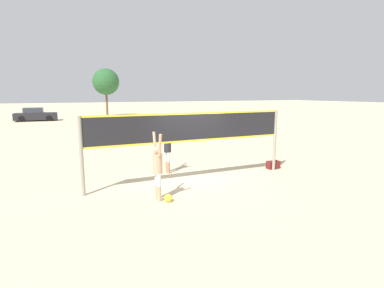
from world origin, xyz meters
TOP-DOWN VIEW (x-y plane):
  - ground_plane at (0.00, 0.00)m, footprint 200.00×200.00m
  - volleyball_net at (0.00, 0.00)m, footprint 7.45×0.12m
  - player_spiker at (-1.71, -1.36)m, footprint 0.28×0.69m
  - player_blocker at (-0.40, 1.41)m, footprint 0.28×0.69m
  - volleyball at (-1.49, -1.61)m, footprint 0.23×0.23m
  - gear_bag at (3.82, 0.22)m, footprint 0.54×0.28m
  - parked_car_near at (-6.25, 29.03)m, footprint 4.50×2.07m
  - tree_left_cluster at (2.33, 32.88)m, footprint 3.54×3.54m

SIDE VIEW (x-z plane):
  - ground_plane at x=0.00m, z-range 0.00..0.00m
  - volleyball at x=-1.49m, z-range 0.00..0.23m
  - gear_bag at x=3.82m, z-range 0.00..0.32m
  - parked_car_near at x=-6.25m, z-range -0.08..1.42m
  - player_spiker at x=-1.71m, z-range 0.04..2.04m
  - player_blocker at x=-0.40m, z-range 0.05..2.10m
  - volleyball_net at x=0.00m, z-range 0.51..2.95m
  - tree_left_cluster at x=2.33m, z-range 1.42..7.85m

